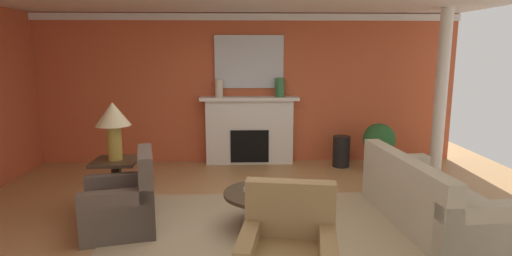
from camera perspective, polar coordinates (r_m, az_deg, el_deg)
name	(u,v)px	position (r m, az deg, el deg)	size (l,w,h in m)	color
ground_plane	(242,224)	(5.27, -1.94, -12.88)	(9.67, 9.67, 0.00)	tan
wall_fireplace	(241,89)	(7.91, -2.08, 5.33)	(8.04, 0.12, 2.75)	#C65633
crown_moulding	(240,17)	(7.82, -2.14, 14.79)	(8.04, 0.08, 0.12)	white
area_rug	(266,227)	(5.17, 1.38, -13.30)	(3.70, 2.37, 0.01)	tan
fireplace	(250,132)	(7.81, -0.87, -0.56)	(1.80, 0.35, 1.25)	white
mantel_mirror	(249,62)	(7.79, -0.91, 8.94)	(1.26, 0.04, 0.96)	silver
sofa	(427,201)	(5.56, 22.15, -9.14)	(1.07, 2.17, 0.85)	#BCB299
armchair_near_window	(123,206)	(5.21, -17.54, -10.03)	(0.96, 0.96, 0.95)	brown
coffee_table	(266,201)	(5.04, 1.40, -9.87)	(1.00, 1.00, 0.45)	#3D2D1E
side_table	(117,182)	(5.81, -18.26, -6.97)	(0.56, 0.56, 0.70)	#3D2D1E
table_lamp	(113,120)	(5.62, -18.74, 1.08)	(0.44, 0.44, 0.75)	#B28E38
vase_tall_corner	(341,151)	(7.80, 11.49, -3.12)	(0.31, 0.31, 0.56)	black
vase_mantel_right	(280,88)	(7.68, 3.25, 5.49)	(0.17, 0.17, 0.34)	#33703D
vase_mantel_left	(219,88)	(7.66, -5.01, 5.36)	(0.14, 0.14, 0.32)	beige
book_red_cover	(254,188)	(5.04, -0.26, -8.18)	(0.21, 0.18, 0.05)	tan
potted_plant	(379,143)	(7.69, 16.32, -1.91)	(0.56, 0.56, 0.83)	#333333
column_white	(441,94)	(7.56, 23.76, 4.21)	(0.20, 0.20, 2.75)	white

